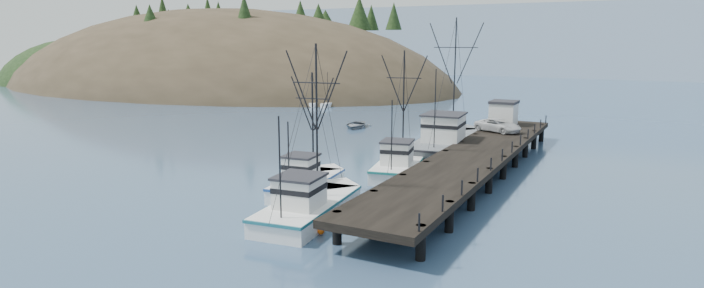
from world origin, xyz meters
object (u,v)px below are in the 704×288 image
pier (474,157)px  pier_shed (504,112)px  work_vessel (449,143)px  trawler_far (400,165)px  trawler_near (311,205)px  trawler_mid (309,182)px  pickup_truck (498,125)px  motorboat (356,128)px

pier → pier_shed: (-1.50, 18.00, 1.73)m
pier → work_vessel: 9.21m
trawler_far → pier_shed: size_ratio=3.51×
trawler_near → trawler_far: size_ratio=1.06×
trawler_mid → pier_shed: bearing=74.0°
pickup_truck → work_vessel: bearing=161.4°
trawler_far → pier_shed: (4.48, 20.38, 2.60)m
work_vessel → pier_shed: (3.31, 10.16, 2.19)m
work_vessel → trawler_mid: bearing=-104.9°
trawler_near → motorboat: 38.48m
trawler_mid → work_vessel: bearing=75.1°
pier_shed → motorboat: (-20.01, 0.96, -3.42)m
trawler_near → trawler_far: bearing=87.6°
work_vessel → pier_shed: work_vessel is taller
work_vessel → motorboat: 20.10m
pier_shed → motorboat: bearing=177.2°
trawler_mid → pier_shed: (8.43, 29.41, 2.60)m
motorboat → trawler_mid: bearing=-81.6°
trawler_far → work_vessel: (1.17, 10.22, 0.41)m
pier → trawler_near: (-6.58, -16.50, -0.87)m
pier_shed → pickup_truck: 5.67m
trawler_near → pickup_truck: 29.55m
pier → pier_shed: size_ratio=13.75×
work_vessel → pickup_truck: size_ratio=3.45×
trawler_far → trawler_mid: bearing=-113.6°
trawler_far → pickup_truck: trawler_far is taller
motorboat → trawler_far: bearing=-66.4°
trawler_mid → work_vessel: size_ratio=0.55×
trawler_far → pier_shed: trawler_far is taller
trawler_mid → pickup_truck: (9.12, 23.84, 1.89)m
work_vessel → trawler_far: bearing=-96.6°
trawler_mid → trawler_far: bearing=66.4°
trawler_near → pickup_truck: trawler_near is taller
trawler_far → work_vessel: 10.30m
trawler_near → pier_shed: size_ratio=3.73×
trawler_near → trawler_mid: 6.08m
pier → trawler_mid: (-9.93, -11.41, -0.87)m
trawler_mid → trawler_far: (3.95, 9.04, 0.00)m
trawler_near → pier_shed: (5.08, 34.50, 2.60)m
pier_shed → pickup_truck: size_ratio=0.63×
pier → trawler_mid: trawler_mid is taller
trawler_mid → pier: bearing=49.0°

